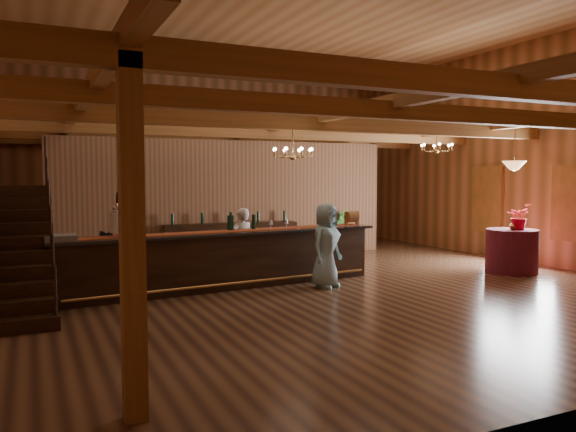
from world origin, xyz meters
name	(u,v)px	position (x,y,z in m)	size (l,w,h in m)	color
floor	(308,279)	(0.00, 0.00, 0.00)	(14.00, 14.00, 0.00)	brown
ceiling	(308,13)	(0.00, 0.00, 5.50)	(14.00, 14.00, 0.00)	#A4703F
wall_back	(209,158)	(0.00, 7.00, 2.75)	(12.00, 0.10, 5.50)	#AB6842
wall_right	(520,153)	(6.00, 0.00, 2.75)	(0.10, 14.00, 5.50)	#AB6842
beam_grid	(297,126)	(0.00, 0.51, 3.24)	(11.90, 13.90, 0.39)	#A8602E
support_posts	(319,204)	(0.00, -0.50, 1.60)	(9.20, 10.20, 3.20)	#A8602E
partition_wall	(231,200)	(-0.50, 3.50, 1.55)	(9.00, 0.18, 3.10)	brown
window_right_front	(572,203)	(5.95, -1.60, 1.55)	(0.12, 1.05, 1.75)	white
window_right_back	(488,199)	(5.95, 1.00, 1.55)	(0.12, 1.05, 1.75)	white
staircase	(20,250)	(-5.45, -0.74, 1.00)	(1.00, 2.80, 2.00)	black
backroom_boxes	(215,231)	(-0.29, 5.50, 0.53)	(4.10, 0.60, 1.10)	black
tasting_bar	(226,259)	(-1.87, -0.18, 0.56)	(6.62, 1.46, 1.11)	black
beverage_dispenser	(117,221)	(-3.91, -0.33, 1.38)	(0.26, 0.26, 0.60)	silver
glass_rack_tray	(61,238)	(-4.85, -0.52, 1.15)	(0.50, 0.50, 0.10)	gray
raffle_drum	(352,217)	(1.10, 0.06, 1.27)	(0.34, 0.24, 0.30)	#9B5929
bar_bottle_0	(229,223)	(-1.75, -0.04, 1.25)	(0.07, 0.07, 0.30)	black
bar_bottle_1	(231,223)	(-1.72, -0.04, 1.25)	(0.07, 0.07, 0.30)	black
bar_bottle_2	(232,223)	(-1.69, -0.04, 1.25)	(0.07, 0.07, 0.30)	black
bar_bottle_3	(254,222)	(-1.22, 0.01, 1.25)	(0.07, 0.07, 0.30)	black
backbar_shelf	(231,242)	(-0.59, 3.21, 0.48)	(3.43, 0.54, 0.96)	black
round_table	(512,251)	(4.51, -1.24, 0.49)	(1.13, 1.13, 0.98)	#4F1115
chandelier_left	(293,152)	(-0.63, -0.58, 2.63)	(0.80, 0.80, 0.73)	tan
chandelier_right	(437,147)	(3.84, 0.58, 2.88)	(0.80, 0.80, 0.48)	tan
pendant_lamp	(514,165)	(4.51, -1.24, 2.40)	(0.52, 0.52, 0.90)	tan
bartender	(242,244)	(-1.27, 0.58, 0.75)	(0.55, 0.36, 1.50)	white
staff_second	(124,239)	(-3.65, 0.69, 0.95)	(0.93, 0.72, 1.91)	black
guest	(326,245)	(-0.09, -0.96, 0.82)	(0.80, 0.52, 1.64)	#89B9C8
floor_plant	(337,231)	(2.59, 3.26, 0.62)	(0.68, 0.55, 1.24)	#327924
table_flowers	(519,216)	(4.61, -1.30, 1.27)	(0.53, 0.46, 0.59)	red
table_vase	(513,223)	(4.49, -1.27, 1.13)	(0.15, 0.15, 0.30)	tan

